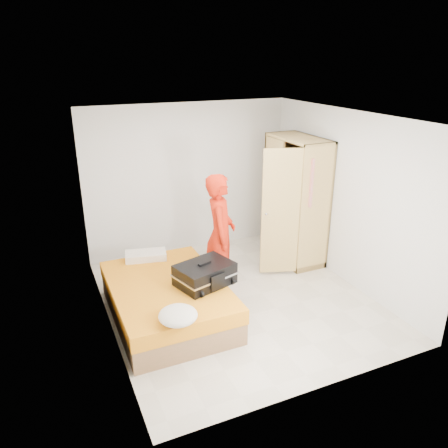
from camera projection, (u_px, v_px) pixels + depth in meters
name	position (u px, v px, depth m)	size (l,w,h in m)	color
room	(238.00, 215.00, 5.88)	(4.00, 4.02, 2.60)	beige
bed	(168.00, 300.00, 5.84)	(1.42, 2.02, 0.50)	#916242
wardrobe	(294.00, 204.00, 7.28)	(1.15, 1.20, 2.10)	tan
person	(220.00, 234.00, 6.29)	(0.66, 0.43, 1.80)	red
suitcase	(205.00, 274.00, 5.70)	(0.85, 0.71, 0.31)	black
round_cushion	(178.00, 315.00, 4.90)	(0.45, 0.45, 0.17)	beige
pillow	(146.00, 256.00, 6.43)	(0.59, 0.30, 0.11)	beige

